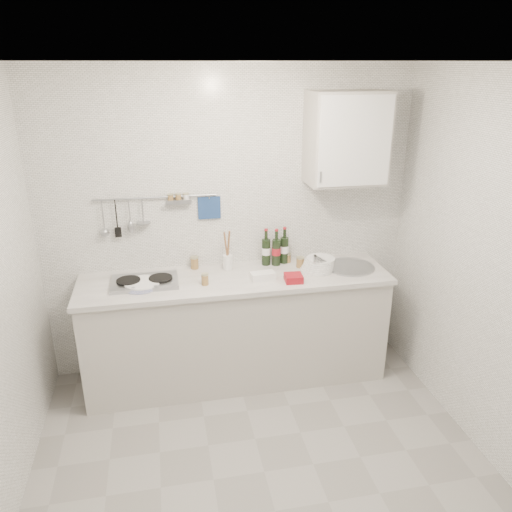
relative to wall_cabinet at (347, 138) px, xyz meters
The scene contains 17 objects.
floor 2.47m from the wall_cabinet, 126.42° to the right, with size 3.00×3.00×0.00m, color gray.
ceiling 1.61m from the wall_cabinet, 126.42° to the right, with size 3.00×3.00×0.00m, color silver.
back_wall 1.15m from the wall_cabinet, 168.67° to the left, with size 3.00×0.02×2.50m, color silver.
wall_right 1.53m from the wall_cabinet, 63.80° to the right, with size 0.02×2.80×2.50m, color silver.
counter 1.76m from the wall_cabinet, behind, with size 2.44×0.64×0.96m.
wall_rail 1.59m from the wall_cabinet, behind, with size 0.98×0.09×0.34m.
wall_cabinet is the anchor object (origin of this frame).
plate_stack_hob 1.92m from the wall_cabinet, behind, with size 0.29×0.29×0.03m.
plate_stack_sink 1.01m from the wall_cabinet, 152.59° to the right, with size 0.29×0.27×0.10m.
wine_bottles 1.03m from the wall_cabinet, behind, with size 0.23×0.11×0.31m.
butter_dish 1.24m from the wall_cabinet, 163.24° to the right, with size 0.19×0.09×0.06m, color white.
strawberry_punnet 1.15m from the wall_cabinet, 147.97° to the right, with size 0.13×0.13×0.06m, color maroon.
utensil_crock 1.34m from the wall_cabinet, behind, with size 0.08×0.08×0.33m.
jar_a 1.55m from the wall_cabinet, behind, with size 0.07×0.07×0.10m.
jar_b 1.08m from the wall_cabinet, 167.42° to the left, with size 0.06×0.06×0.08m.
jar_c 1.05m from the wall_cabinet, behind, with size 0.07×0.07×0.09m.
jar_d 1.53m from the wall_cabinet, 168.89° to the right, with size 0.06×0.06×0.09m.
Camera 1 is at (-0.55, -2.46, 2.50)m, focal length 35.00 mm.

